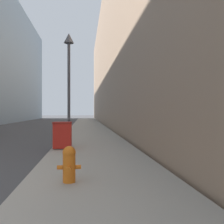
% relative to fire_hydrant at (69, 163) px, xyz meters
% --- Properties ---
extents(sidewalk_right, '(3.49, 60.00, 0.12)m').
position_rel_fire_hydrant_xyz_m(sidewalk_right, '(0.72, 17.42, -0.47)').
color(sidewalk_right, '#9E998E').
rests_on(sidewalk_right, ground).
extents(building_right_stone, '(12.00, 60.00, 16.36)m').
position_rel_fire_hydrant_xyz_m(building_right_stone, '(8.57, 25.42, 7.65)').
color(building_right_stone, '#9E7F66').
rests_on(building_right_stone, ground).
extents(fire_hydrant, '(0.51, 0.40, 0.77)m').
position_rel_fire_hydrant_xyz_m(fire_hydrant, '(0.00, 0.00, 0.00)').
color(fire_hydrant, orange).
rests_on(fire_hydrant, sidewalk_right).
extents(trash_bin, '(0.74, 0.66, 1.09)m').
position_rel_fire_hydrant_xyz_m(trash_bin, '(-0.57, 4.94, 0.15)').
color(trash_bin, red).
rests_on(trash_bin, sidewalk_right).
extents(lamppost, '(0.50, 0.50, 5.46)m').
position_rel_fire_hydrant_xyz_m(lamppost, '(-0.46, 7.30, 3.28)').
color(lamppost, '#4C4C51').
rests_on(lamppost, sidewalk_right).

